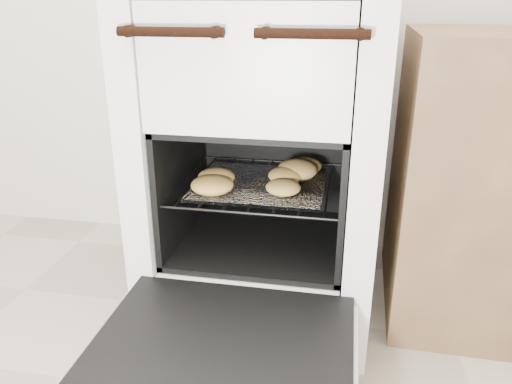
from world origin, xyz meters
TOP-DOWN VIEW (x-y plane):
  - stove at (0.11, 1.16)m, footprint 0.62×0.69m
  - oven_door at (0.11, 0.63)m, footprint 0.56×0.43m
  - oven_rack at (0.11, 1.09)m, footprint 0.45×0.43m
  - foil_sheet at (0.11, 1.07)m, footprint 0.35×0.31m
  - baked_rolls at (0.12, 1.07)m, footprint 0.36×0.33m

SIDE VIEW (x-z plane):
  - oven_door at x=0.11m, z-range 0.19..0.23m
  - oven_rack at x=0.11m, z-range 0.40..0.41m
  - foil_sheet at x=0.11m, z-range 0.41..0.42m
  - baked_rolls at x=0.12m, z-range 0.41..0.46m
  - stove at x=0.11m, z-range -0.01..0.94m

